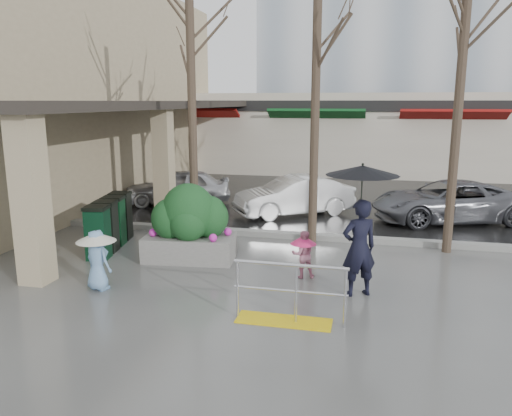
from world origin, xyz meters
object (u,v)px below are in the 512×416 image
at_px(tree_mideast, 463,45).
at_px(car_a, 178,187).
at_px(news_boxes, 110,223).
at_px(car_b, 294,196).
at_px(child_pink, 303,251).
at_px(tree_midwest, 317,32).
at_px(planter, 190,224).
at_px(handrail, 288,301).
at_px(child_blue, 97,254).
at_px(car_c, 448,201).
at_px(tree_west, 190,42).
at_px(woman, 360,220).

height_order(tree_mideast, car_a, tree_mideast).
relative_size(news_boxes, car_b, 0.60).
xyz_separation_m(tree_mideast, child_pink, (-3.19, -2.59, -4.29)).
bearing_deg(car_b, car_a, -133.84).
relative_size(child_pink, car_a, 0.27).
bearing_deg(child_pink, tree_midwest, -105.62).
bearing_deg(planter, handrail, -45.55).
bearing_deg(child_blue, planter, -95.86).
bearing_deg(child_blue, car_c, -114.16).
xyz_separation_m(news_boxes, car_c, (8.59, 4.89, -0.00)).
xyz_separation_m(tree_west, woman, (4.46, -3.32, -3.62)).
bearing_deg(news_boxes, car_c, 19.08).
relative_size(child_blue, car_a, 0.32).
xyz_separation_m(tree_midwest, news_boxes, (-4.87, -1.55, -4.60)).
bearing_deg(planter, child_blue, -116.28).
distance_m(tree_mideast, car_b, 6.80).
bearing_deg(child_blue, tree_midwest, -110.94).
bearing_deg(handrail, car_c, 66.34).
relative_size(child_pink, child_blue, 0.84).
bearing_deg(handrail, planter, 134.45).
bearing_deg(car_a, tree_mideast, 47.33).
distance_m(tree_midwest, car_b, 5.67).
bearing_deg(tree_west, car_b, 54.89).
height_order(tree_midwest, news_boxes, tree_midwest).
bearing_deg(planter, child_pink, -12.52).
distance_m(car_b, car_c, 4.70).
bearing_deg(tree_west, child_blue, -96.57).
bearing_deg(tree_midwest, child_pink, -87.48).
xyz_separation_m(child_pink, planter, (-2.71, 0.60, 0.29)).
bearing_deg(tree_west, child_pink, -38.01).
height_order(handrail, planter, planter).
bearing_deg(car_c, tree_midwest, -65.99).
xyz_separation_m(planter, car_a, (-2.67, 5.95, -0.23)).
bearing_deg(tree_midwest, car_a, 143.03).
xyz_separation_m(planter, car_b, (1.63, 5.16, -0.23)).
relative_size(tree_midwest, tree_mideast, 1.08).
bearing_deg(tree_mideast, tree_west, -180.00).
relative_size(handrail, woman, 0.75).
bearing_deg(car_c, child_pink, -49.19).
bearing_deg(child_blue, child_pink, -136.84).
height_order(child_pink, planter, planter).
relative_size(planter, car_c, 0.47).
xyz_separation_m(news_boxes, car_b, (3.90, 4.72, -0.00)).
bearing_deg(car_c, tree_mideast, -25.09).
distance_m(woman, car_c, 7.14).
xyz_separation_m(tree_west, car_b, (2.23, 3.17, -4.45)).
bearing_deg(car_a, child_blue, -6.80).
xyz_separation_m(planter, car_c, (6.32, 5.32, -0.23)).
relative_size(handrail, tree_mideast, 0.29).
relative_size(child_blue, car_b, 0.31).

